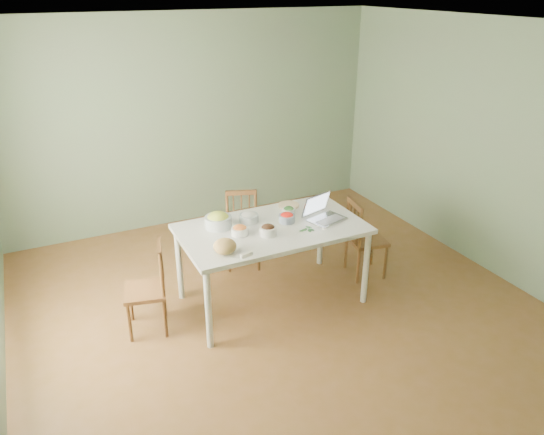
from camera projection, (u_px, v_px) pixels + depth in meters
name	position (u px, v px, depth m)	size (l,w,h in m)	color
floor	(280.00, 309.00, 5.20)	(5.00, 5.00, 0.00)	brown
ceiling	(282.00, 24.00, 4.07)	(5.00, 5.00, 0.00)	white
wall_back	(194.00, 122.00, 6.68)	(5.00, 0.00, 2.70)	slate
wall_front	(504.00, 344.00, 2.59)	(5.00, 0.00, 2.70)	slate
wall_right	(485.00, 148.00, 5.63)	(0.00, 5.00, 2.70)	slate
dining_table	(272.00, 264.00, 5.19)	(1.78, 1.00, 0.84)	white
chair_far	(243.00, 231.00, 5.85)	(0.38, 0.36, 0.86)	#4F2B17
chair_left	(145.00, 289.00, 4.74)	(0.39, 0.37, 0.88)	#4F2B17
chair_right	(367.00, 238.00, 5.66)	(0.40, 0.38, 0.90)	#4F2B17
bread_boule	(225.00, 246.00, 4.51)	(0.21, 0.21, 0.13)	#A37F46
butter_stick	(246.00, 255.00, 4.47)	(0.11, 0.03, 0.03)	white
bowl_squash	(218.00, 220.00, 4.98)	(0.26, 0.26, 0.15)	#EEE859
bowl_carrot	(240.00, 230.00, 4.85)	(0.16, 0.16, 0.09)	orange
bowl_onion	(249.00, 217.00, 5.10)	(0.19, 0.19, 0.10)	silver
bowl_mushroom	(268.00, 230.00, 4.83)	(0.16, 0.16, 0.10)	black
bowl_redpep	(287.00, 217.00, 5.10)	(0.16, 0.16, 0.10)	#D20002
bowl_broccoli	(289.00, 210.00, 5.27)	(0.13, 0.13, 0.08)	#1A3514
flatbread	(289.00, 205.00, 5.47)	(0.22, 0.22, 0.02)	#CAAE8D
basil_bunch	(306.00, 229.00, 4.95)	(0.18, 0.18, 0.02)	#235B29
laptop	(328.00, 209.00, 5.11)	(0.35, 0.31, 0.24)	#BCBCC1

